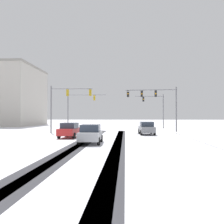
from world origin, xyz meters
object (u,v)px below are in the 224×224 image
(traffic_signal_far_left, at_px, (79,104))
(car_red_second, at_px, (70,130))
(car_grey_lead, at_px, (147,128))
(traffic_signal_far_right, at_px, (156,105))
(car_silver_third, at_px, (91,134))
(traffic_signal_near_right, at_px, (155,99))
(traffic_signal_near_left, at_px, (65,99))

(traffic_signal_far_left, height_order, car_red_second, traffic_signal_far_left)
(car_red_second, bearing_deg, car_grey_lead, 29.00)
(car_grey_lead, bearing_deg, car_red_second, -151.00)
(traffic_signal_far_right, distance_m, car_grey_lead, 16.62)
(car_red_second, distance_m, car_silver_third, 6.33)
(traffic_signal_near_right, bearing_deg, car_silver_third, -116.63)
(traffic_signal_far_right, xyz_separation_m, car_red_second, (-11.80, -20.77, -3.58))
(traffic_signal_near_left, relative_size, car_red_second, 1.55)
(car_grey_lead, bearing_deg, traffic_signal_far_right, 79.08)
(car_red_second, relative_size, car_silver_third, 1.02)
(traffic_signal_far_right, bearing_deg, traffic_signal_near_left, -135.19)
(traffic_signal_near_left, bearing_deg, traffic_signal_far_left, 90.38)
(traffic_signal_near_left, xyz_separation_m, traffic_signal_near_right, (12.53, 2.12, 0.20))
(car_grey_lead, distance_m, car_red_second, 9.97)
(traffic_signal_near_left, bearing_deg, car_grey_lead, -10.67)
(traffic_signal_near_left, relative_size, car_silver_third, 1.58)
(traffic_signal_far_right, relative_size, traffic_signal_near_right, 0.89)
(traffic_signal_far_left, relative_size, car_grey_lead, 1.64)
(car_grey_lead, distance_m, car_silver_third, 11.82)
(car_silver_third, bearing_deg, traffic_signal_far_right, 71.63)
(traffic_signal_near_left, bearing_deg, car_silver_third, -67.15)
(traffic_signal_far_right, xyz_separation_m, car_silver_third, (-8.73, -26.31, -3.58))
(traffic_signal_far_right, bearing_deg, car_red_second, -119.59)
(traffic_signal_far_right, distance_m, car_silver_third, 27.95)
(traffic_signal_near_right, distance_m, traffic_signal_far_left, 14.84)
(traffic_signal_near_left, bearing_deg, traffic_signal_far_right, 44.81)
(traffic_signal_near_left, height_order, traffic_signal_far_right, same)
(traffic_signal_near_left, relative_size, traffic_signal_far_left, 0.95)
(traffic_signal_far_left, distance_m, car_red_second, 17.39)
(traffic_signal_far_left, bearing_deg, traffic_signal_near_right, -31.91)
(traffic_signal_near_left, xyz_separation_m, car_red_second, (2.18, -6.89, -3.82))
(traffic_signal_near_right, relative_size, car_silver_third, 1.77)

